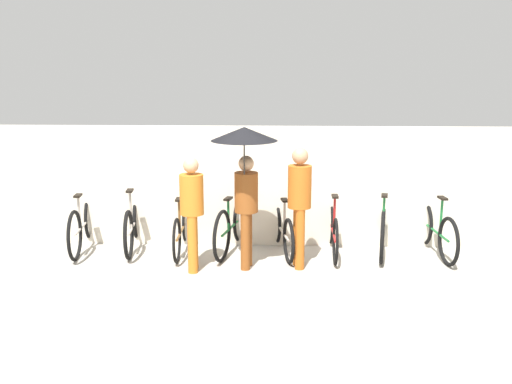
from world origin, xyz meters
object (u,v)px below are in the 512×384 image
parked_bicycle_3 (232,226)px  pedestrian_leading (192,206)px  parked_bicycle_1 (133,224)px  parked_bicycle_6 (383,226)px  parked_bicycle_5 (333,230)px  parked_bicycle_4 (282,230)px  parked_bicycle_2 (182,229)px  pedestrian_trailing (299,198)px  parked_bicycle_7 (435,230)px  parked_bicycle_0 (83,225)px  pedestrian_center (245,162)px

parked_bicycle_3 → pedestrian_leading: size_ratio=1.10×
parked_bicycle_1 → parked_bicycle_6: 3.78m
parked_bicycle_1 → parked_bicycle_5: parked_bicycle_1 is taller
parked_bicycle_3 → parked_bicycle_4: 0.75m
parked_bicycle_2 → pedestrian_trailing: 1.95m
parked_bicycle_7 → pedestrian_leading: (-3.48, -0.82, 0.54)m
pedestrian_leading → parked_bicycle_2: bearing=-75.4°
parked_bicycle_2 → parked_bicycle_7: (3.78, -0.00, 0.02)m
parked_bicycle_0 → parked_bicycle_6: parked_bicycle_6 is taller
pedestrian_trailing → parked_bicycle_4: bearing=-78.8°
parked_bicycle_3 → parked_bicycle_4: (0.75, -0.03, -0.04)m
parked_bicycle_1 → pedestrian_trailing: (2.49, -0.72, 0.60)m
parked_bicycle_1 → pedestrian_leading: (1.05, -0.92, 0.53)m
parked_bicycle_2 → parked_bicycle_6: parked_bicycle_6 is taller
parked_bicycle_7 → pedestrian_leading: 3.62m
pedestrian_leading → pedestrian_trailing: pedestrian_trailing is taller
parked_bicycle_3 → parked_bicycle_7: bearing=-78.9°
parked_bicycle_0 → pedestrian_leading: bearing=-121.4°
parked_bicycle_0 → pedestrian_leading: (1.80, -0.87, 0.52)m
parked_bicycle_5 → parked_bicycle_7: bearing=-88.1°
parked_bicycle_0 → parked_bicycle_3: 2.27m
parked_bicycle_4 → pedestrian_leading: size_ratio=1.03×
parked_bicycle_0 → parked_bicycle_7: (5.29, -0.05, -0.02)m
parked_bicycle_1 → parked_bicycle_0: bearing=87.3°
parked_bicycle_3 → parked_bicycle_5: bearing=-80.2°
parked_bicycle_0 → parked_bicycle_7: size_ratio=1.05×
parked_bicycle_1 → parked_bicycle_3: parked_bicycle_1 is taller
parked_bicycle_0 → parked_bicycle_6: (4.53, 0.05, 0.01)m
parked_bicycle_4 → pedestrian_trailing: 0.93m
parked_bicycle_4 → pedestrian_trailing: bearing=-171.1°
parked_bicycle_0 → parked_bicycle_1: (0.76, 0.05, -0.00)m
parked_bicycle_6 → parked_bicycle_5: bearing=109.2°
pedestrian_leading → pedestrian_trailing: 1.46m
parked_bicycle_2 → parked_bicycle_4: parked_bicycle_4 is taller
parked_bicycle_2 → parked_bicycle_6: 3.02m
parked_bicycle_2 → pedestrian_trailing: size_ratio=0.99×
parked_bicycle_4 → parked_bicycle_1: bearing=77.4°
parked_bicycle_3 → parked_bicycle_5: size_ratio=1.04×
parked_bicycle_0 → pedestrian_center: pedestrian_center is taller
parked_bicycle_0 → parked_bicycle_6: size_ratio=0.98×
parked_bicycle_1 → pedestrian_center: pedestrian_center is taller
parked_bicycle_5 → pedestrian_center: (-1.26, -0.75, 1.14)m
parked_bicycle_1 → parked_bicycle_4: size_ratio=1.04×
parked_bicycle_1 → parked_bicycle_2: (0.76, -0.09, -0.03)m
parked_bicycle_0 → parked_bicycle_4: parked_bicycle_4 is taller
parked_bicycle_0 → parked_bicycle_3: parked_bicycle_0 is taller
parked_bicycle_7 → pedestrian_trailing: 2.22m
pedestrian_trailing → pedestrian_leading: bearing=-0.6°
parked_bicycle_1 → parked_bicycle_5: (3.02, -0.11, -0.02)m
parked_bicycle_0 → pedestrian_center: 2.86m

